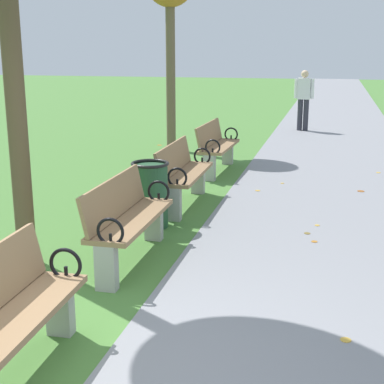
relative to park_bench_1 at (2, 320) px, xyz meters
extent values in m
cube|color=gray|center=(2.10, 18.06, -0.48)|extent=(3.19, 44.00, 0.02)
cube|color=#93704C|center=(0.05, 0.00, -0.01)|extent=(0.50, 1.62, 0.05)
cube|color=#A8A59E|center=(0.02, 0.74, -0.26)|extent=(0.20, 0.13, 0.45)
torus|color=black|center=(0.08, 0.76, 0.10)|extent=(0.27, 0.04, 0.27)
cylinder|color=black|center=(0.08, 0.76, 0.02)|extent=(0.03, 0.03, 0.12)
cube|color=#93704C|center=(0.05, 2.36, -0.01)|extent=(0.45, 1.60, 0.05)
cube|color=#93704C|center=(-0.14, 2.36, 0.21)|extent=(0.13, 1.60, 0.40)
cube|color=#A8A59E|center=(0.06, 1.62, -0.26)|extent=(0.20, 0.12, 0.45)
cube|color=#A8A59E|center=(0.05, 3.10, -0.26)|extent=(0.20, 0.12, 0.45)
torus|color=black|center=(0.12, 1.60, 0.10)|extent=(0.27, 0.03, 0.27)
cylinder|color=black|center=(0.12, 1.60, 0.02)|extent=(0.03, 0.03, 0.12)
torus|color=black|center=(0.11, 3.12, 0.10)|extent=(0.27, 0.03, 0.27)
cylinder|color=black|center=(0.11, 3.12, 0.02)|extent=(0.03, 0.03, 0.12)
cube|color=#93704C|center=(0.05, 4.64, -0.01)|extent=(0.46, 1.61, 0.05)
cube|color=#93704C|center=(-0.14, 4.64, 0.21)|extent=(0.14, 1.60, 0.40)
cube|color=#A8A59E|center=(0.06, 3.90, -0.26)|extent=(0.20, 0.12, 0.45)
cube|color=#A8A59E|center=(0.04, 5.38, -0.26)|extent=(0.20, 0.12, 0.45)
torus|color=black|center=(0.12, 3.88, 0.10)|extent=(0.27, 0.03, 0.27)
cylinder|color=black|center=(0.12, 3.88, 0.02)|extent=(0.03, 0.03, 0.12)
torus|color=black|center=(0.10, 5.40, 0.10)|extent=(0.27, 0.03, 0.27)
cylinder|color=black|center=(0.10, 5.40, 0.02)|extent=(0.03, 0.03, 0.12)
cube|color=#93704C|center=(0.05, 7.02, -0.01)|extent=(0.49, 1.61, 0.05)
cube|color=#93704C|center=(-0.14, 7.02, 0.21)|extent=(0.17, 1.60, 0.40)
cube|color=#A8A59E|center=(0.03, 6.28, -0.26)|extent=(0.20, 0.13, 0.45)
cube|color=#A8A59E|center=(0.07, 7.76, -0.26)|extent=(0.20, 0.13, 0.45)
torus|color=black|center=(0.09, 6.25, 0.10)|extent=(0.27, 0.04, 0.27)
cylinder|color=black|center=(0.09, 6.25, 0.02)|extent=(0.03, 0.03, 0.12)
torus|color=black|center=(0.14, 7.77, 0.10)|extent=(0.27, 0.04, 0.27)
cylinder|color=black|center=(0.14, 7.77, 0.02)|extent=(0.03, 0.03, 0.12)
cylinder|color=brown|center=(-1.05, 2.10, 1.53)|extent=(0.20, 0.20, 4.03)
cylinder|color=brown|center=(-1.45, 9.06, 1.15)|extent=(0.20, 0.20, 3.27)
cylinder|color=#2D2D38|center=(1.16, 12.72, -0.04)|extent=(0.14, 0.14, 0.85)
cylinder|color=#2D2D38|center=(1.32, 12.71, -0.04)|extent=(0.14, 0.14, 0.85)
cube|color=white|center=(1.24, 12.71, 0.66)|extent=(0.36, 0.25, 0.56)
sphere|color=beige|center=(1.24, 12.71, 1.05)|extent=(0.20, 0.20, 0.20)
cylinder|color=white|center=(1.02, 12.73, 0.66)|extent=(0.09, 0.09, 0.52)
cylinder|color=white|center=(1.46, 12.70, 0.66)|extent=(0.09, 0.09, 0.52)
cylinder|color=#234C2D|center=(-0.15, 3.58, -0.09)|extent=(0.44, 0.44, 0.80)
torus|color=black|center=(-0.15, 3.58, 0.33)|extent=(0.48, 0.48, 0.04)
cylinder|color=brown|center=(-1.16, 9.15, -0.48)|extent=(0.11, 0.11, 0.00)
cylinder|color=gold|center=(2.90, 7.54, -0.46)|extent=(0.10, 0.10, 0.00)
cylinder|color=gold|center=(1.92, 4.07, -0.46)|extent=(0.06, 0.06, 0.00)
cylinder|color=gold|center=(1.28, 6.28, -0.46)|extent=(0.06, 0.06, 0.00)
cylinder|color=#AD6B23|center=(-1.88, 9.55, -0.48)|extent=(0.14, 0.14, 0.00)
cylinder|color=gold|center=(0.95, 5.69, -0.46)|extent=(0.11, 0.11, 0.00)
cylinder|color=#AD6B23|center=(1.91, 3.42, -0.46)|extent=(0.08, 0.08, 0.00)
cylinder|color=brown|center=(1.82, 3.71, -0.46)|extent=(0.11, 0.11, 0.00)
cylinder|color=gold|center=(2.23, 1.14, -0.46)|extent=(0.10, 0.10, 0.00)
cylinder|color=#93511E|center=(-0.67, 5.93, -0.48)|extent=(0.13, 0.13, 0.00)
cylinder|color=#93511E|center=(-0.72, 5.81, -0.48)|extent=(0.08, 0.08, 0.00)
cylinder|color=gold|center=(-0.81, 7.86, -0.48)|extent=(0.10, 0.10, 0.00)
cylinder|color=brown|center=(-0.26, 5.21, -0.48)|extent=(0.14, 0.14, 0.00)
cylinder|color=brown|center=(-1.69, 9.48, -0.48)|extent=(0.08, 0.08, 0.00)
cylinder|color=#93511E|center=(2.53, 6.04, -0.46)|extent=(0.15, 0.15, 0.00)
camera|label=1|loc=(2.03, -2.98, 1.74)|focal=52.76mm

